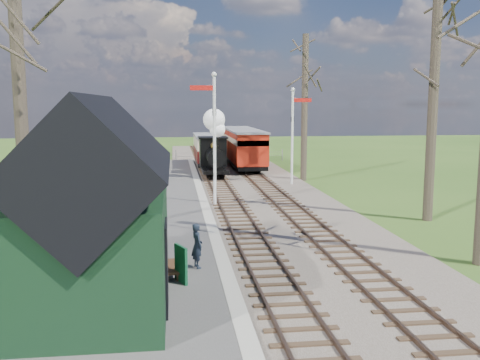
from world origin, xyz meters
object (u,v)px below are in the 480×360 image
(coach, at_px, (208,149))
(bench, at_px, (166,262))
(station_shed, at_px, (100,212))
(red_carriage_b, at_px, (238,144))
(sign_board, at_px, (181,264))
(person, at_px, (197,246))
(red_carriage_a, at_px, (248,150))
(semaphore_far, at_px, (294,129))
(locomotive, at_px, (214,148))
(semaphore_near, at_px, (213,129))

(coach, height_order, bench, coach)
(station_shed, bearing_deg, red_carriage_b, 77.10)
(sign_board, distance_m, person, 1.30)
(station_shed, distance_m, red_carriage_a, 25.57)
(bench, bearing_deg, red_carriage_b, 79.26)
(coach, bearing_deg, semaphore_far, -65.49)
(sign_board, relative_size, person, 0.76)
(locomotive, height_order, red_carriage_a, locomotive)
(semaphore_far, bearing_deg, station_shed, -115.72)
(station_shed, distance_m, coach, 27.94)
(red_carriage_b, bearing_deg, person, -99.25)
(semaphore_far, xyz_separation_m, coach, (-4.37, 9.59, -1.89))
(station_shed, height_order, red_carriage_b, station_shed)
(red_carriage_a, bearing_deg, bench, -103.21)
(red_carriage_a, bearing_deg, station_shed, -105.65)
(person, bearing_deg, semaphore_near, -24.22)
(red_carriage_b, bearing_deg, semaphore_far, -81.67)
(coach, height_order, red_carriage_a, red_carriage_a)
(semaphore_far, bearing_deg, red_carriage_a, 105.01)
(semaphore_far, bearing_deg, person, -111.71)
(station_shed, xyz_separation_m, coach, (4.30, 27.59, -0.80))
(semaphore_far, height_order, sign_board, semaphore_far)
(semaphore_far, distance_m, sign_board, 18.63)
(locomotive, distance_m, red_carriage_b, 8.98)
(red_carriage_a, bearing_deg, locomotive, -130.26)
(red_carriage_a, xyz_separation_m, red_carriage_b, (0.00, 5.50, 0.00))
(coach, relative_size, person, 5.42)
(red_carriage_a, bearing_deg, person, -101.46)
(locomotive, xyz_separation_m, sign_board, (-2.42, -20.66, -1.31))
(semaphore_near, bearing_deg, sign_board, -98.49)
(sign_board, relative_size, bench, 0.71)
(red_carriage_b, height_order, sign_board, red_carriage_b)
(red_carriage_b, xyz_separation_m, sign_board, (-5.03, -29.25, -0.92))
(sign_board, distance_m, bench, 0.77)
(station_shed, bearing_deg, coach, 81.15)
(semaphore_near, distance_m, bench, 11.11)
(coach, distance_m, red_carriage_b, 3.63)
(red_carriage_a, xyz_separation_m, person, (-4.57, -22.55, -0.77))
(locomotive, height_order, red_carriage_b, locomotive)
(coach, bearing_deg, person, -94.41)
(semaphore_far, distance_m, person, 17.33)
(semaphore_far, relative_size, person, 4.50)
(locomotive, xyz_separation_m, person, (-1.96, -19.46, -1.16))
(coach, relative_size, red_carriage_b, 1.24)
(semaphore_near, relative_size, semaphore_far, 1.09)
(locomotive, height_order, sign_board, locomotive)
(semaphore_far, distance_m, red_carriage_a, 7.07)
(locomotive, bearing_deg, red_carriage_b, 73.08)
(semaphore_near, xyz_separation_m, locomotive, (0.76, 9.53, -1.63))
(station_shed, height_order, person, station_shed)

